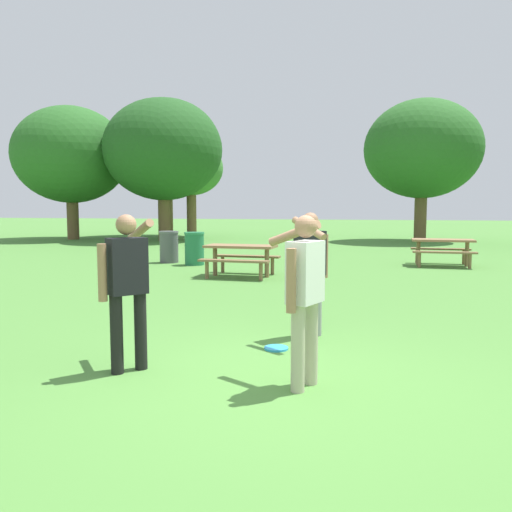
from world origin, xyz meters
The scene contains 14 objects.
ground_plane centered at (0.00, 0.00, 0.00)m, with size 120.00×120.00×0.00m, color #4C8438.
person_thrower centered at (-1.58, -0.04, 0.96)m, with size 0.48×0.84×1.64m.
person_catcher centered at (0.13, 1.75, 0.96)m, with size 0.48×0.84×1.64m.
person_bystander centered at (0.26, -0.15, 0.96)m, with size 0.61×0.78×1.64m.
frisbee centered at (-0.21, 1.09, 0.01)m, with size 0.29×0.29×0.03m, color #2D9EDB.
picnic_table_near centered at (-2.15, 7.26, 0.56)m, with size 1.78×1.51×0.77m.
picnic_table_far centered at (3.00, 10.64, 0.56)m, with size 1.75×1.48×0.77m.
trash_can_beside_table centered at (-4.06, 9.38, 0.48)m, with size 0.59×0.59×0.96m.
trash_can_further_along centered at (-5.02, 9.82, 0.48)m, with size 0.59×0.59×0.96m.
tree_tall_left centered at (-13.94, 19.13, 4.29)m, with size 5.73×5.73×6.74m.
tree_broad_center centered at (-9.99, 22.23, 5.02)m, with size 5.93×5.93×7.57m.
tree_far_right centered at (-8.90, 19.06, 4.42)m, with size 5.77×5.77×6.89m.
tree_slender_mid centered at (-7.86, 20.16, 3.58)m, with size 3.25×3.25×5.01m.
tree_back_left centered at (3.42, 21.19, 4.41)m, with size 5.53×5.53×6.78m.
Camera 1 is at (0.81, -4.91, 1.73)m, focal length 36.15 mm.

